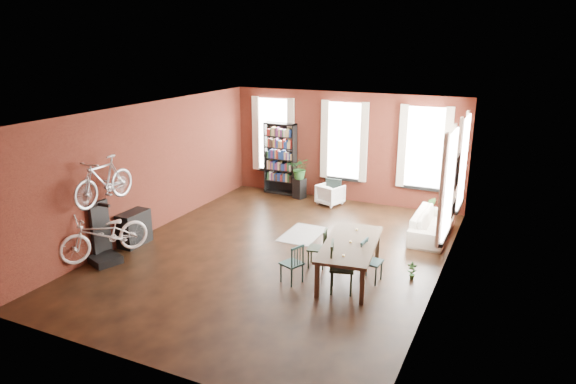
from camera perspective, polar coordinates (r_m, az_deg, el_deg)
The scene contains 19 objects.
room at distance 11.39m, azimuth 1.19°, elevation 3.91°, with size 9.00×9.04×3.22m.
dining_table at distance 10.50m, azimuth 6.88°, elevation -7.51°, with size 1.01×2.21×0.75m, color #443629.
dining_chair_a at distance 10.21m, azimuth 0.42°, elevation -7.93°, with size 0.37×0.37×0.81m, color #1B3B39.
dining_chair_b at distance 10.90m, azimuth 3.26°, elevation -6.24°, with size 0.38×0.38×0.83m, color black.
dining_chair_c at distance 9.89m, azimuth 6.01°, elevation -8.34°, with size 0.46×0.46×0.99m, color black.
dining_chair_d at distance 10.38m, azimuth 9.26°, elevation -7.63°, with size 0.39×0.39×0.85m, color #1B3A3C.
bookshelf at distance 15.80m, azimuth -0.85°, elevation 3.72°, with size 1.00×0.32×2.20m, color black.
white_armchair at distance 14.95m, azimuth 4.72°, elevation -0.15°, with size 0.64×0.60×0.66m, color silver.
cream_sofa at distance 12.99m, azimuth 15.76°, elevation -3.05°, with size 2.08×0.61×0.81m, color beige.
striped_rug at distance 12.75m, azimuth 1.63°, elevation -4.70°, with size 0.86×1.37×0.01m, color black.
bike_trainer at distance 11.84m, azimuth -19.62°, elevation -7.09°, with size 0.56×0.56×0.16m, color black.
bike_wall_rack at distance 11.94m, azimuth -20.10°, elevation -3.99°, with size 0.16×0.60×1.30m, color black.
console_table at distance 12.55m, azimuth -16.73°, elevation -3.88°, with size 0.40×0.80×0.80m, color black.
plant_stand at distance 15.50m, azimuth 1.30°, elevation 0.42°, with size 0.30×0.30×0.61m, color black.
plant_by_sofa at distance 14.07m, azimuth 15.27°, elevation -2.58°, with size 0.38×0.68×0.30m, color #2B5622.
plant_small at distance 10.76m, azimuth 13.56°, elevation -9.09°, with size 0.19×0.36×0.13m, color #295D25.
bicycle_floor at distance 11.46m, azimuth -19.92°, elevation -2.31°, with size 0.67×1.01×1.92m, color silver.
bicycle_hung at distance 11.35m, azimuth -19.95°, elevation 2.81°, with size 0.47×1.00×1.66m, color #A5A8AD.
plant_on_stand at distance 15.31m, azimuth 1.37°, elevation 2.39°, with size 0.59×0.66×0.51m, color #225020.
Camera 1 is at (4.75, -9.53, 4.68)m, focal length 32.00 mm.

